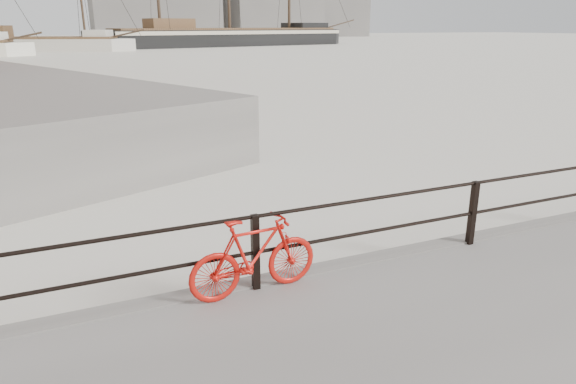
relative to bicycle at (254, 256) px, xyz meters
name	(u,v)px	position (x,y,z in m)	size (l,w,h in m)	color
ground	(460,260)	(3.55, 0.25, -0.86)	(400.00, 400.00, 0.00)	white
guardrail	(473,213)	(3.55, 0.10, -0.01)	(28.00, 0.10, 1.00)	black
bicycle	(254,256)	(0.00, 0.00, 0.00)	(1.68, 0.25, 1.01)	red
barque_black	(230,46)	(26.62, 85.03, -0.86)	(56.10, 18.36, 32.02)	black
schooner_mid	(40,51)	(-3.86, 77.19, -0.86)	(28.27, 11.96, 20.40)	beige
industrial_west	(154,3)	(23.55, 140.25, 8.14)	(32.00, 18.00, 18.00)	gray
industrial_east	(331,14)	(81.55, 150.25, 6.14)	(20.00, 16.00, 14.00)	gray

